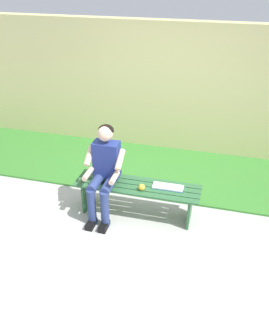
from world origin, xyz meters
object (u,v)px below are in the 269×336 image
at_px(person_seated, 104,169).
at_px(book_open, 168,187).
at_px(apple, 142,187).
at_px(bench_near, 137,192).

bearing_deg(person_seated, book_open, -169.98).
bearing_deg(apple, book_open, -155.65).
bearing_deg(book_open, apple, 23.95).
height_order(person_seated, book_open, person_seated).
relative_size(bench_near, book_open, 4.07).
distance_m(bench_near, apple, 0.20).
distance_m(bench_near, book_open, 0.42).
bearing_deg(person_seated, apple, -179.83).
bearing_deg(apple, bench_near, -50.02).
xyz_separation_m(apple, book_open, (-0.32, -0.14, -0.03)).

